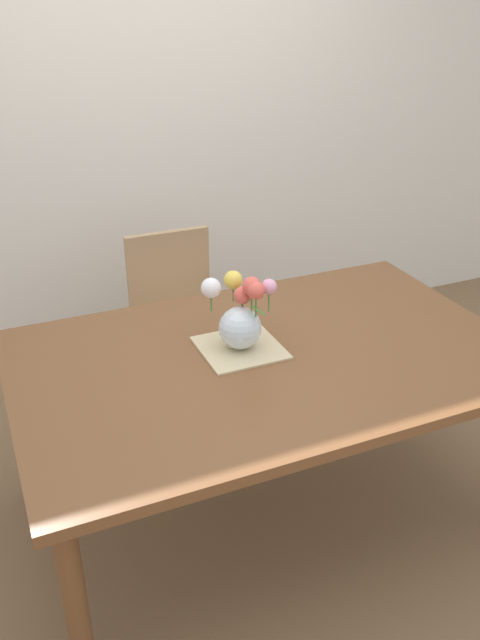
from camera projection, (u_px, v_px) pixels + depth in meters
ground_plane at (264, 509)px, 2.74m from camera, size 12.00×12.00×0.00m
back_wall at (138, 105)px, 3.41m from camera, size 7.00×0.10×2.80m
dining_table at (267, 370)px, 2.43m from camera, size 1.84×1.16×0.76m
chair_far at (177, 311)px, 3.24m from camera, size 0.42×0.42×0.90m
placemat at (240, 348)px, 2.43m from camera, size 0.29×0.29×0.01m
flower_vase at (240, 316)px, 2.38m from camera, size 0.25×0.24×0.28m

